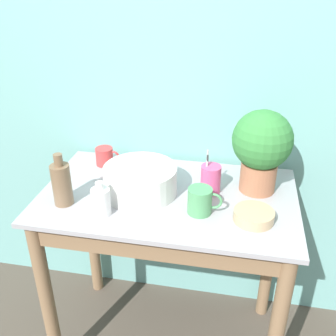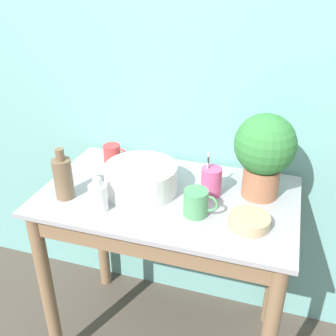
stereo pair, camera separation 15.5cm
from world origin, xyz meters
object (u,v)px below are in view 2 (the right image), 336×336
(mug_red, at_px, (113,153))
(bottle_short, at_px, (98,197))
(bowl_small_tan, at_px, (249,221))
(potted_plant, at_px, (264,151))
(mug_green, at_px, (196,203))
(bowl_wash_large, at_px, (141,179))
(utensil_cup, at_px, (211,181))
(bottle_tall, at_px, (63,177))

(mug_red, bearing_deg, bottle_short, -72.80)
(bottle_short, xyz_separation_m, mug_red, (-0.12, 0.39, -0.02))
(mug_red, relative_size, bowl_small_tan, 0.76)
(potted_plant, relative_size, mug_green, 2.64)
(mug_red, bearing_deg, mug_green, -32.58)
(bowl_wash_large, bearing_deg, bowl_small_tan, -13.67)
(potted_plant, height_order, utensil_cup, potted_plant)
(potted_plant, distance_m, utensil_cup, 0.24)
(bowl_wash_large, xyz_separation_m, bowl_small_tan, (0.46, -0.11, -0.04))
(bowl_wash_large, relative_size, utensil_cup, 1.60)
(bowl_wash_large, bearing_deg, mug_red, 136.70)
(potted_plant, height_order, bowl_small_tan, potted_plant)
(mug_red, bearing_deg, bottle_tall, -98.41)
(potted_plant, xyz_separation_m, bottle_short, (-0.57, -0.29, -0.14))
(bottle_short, distance_m, mug_green, 0.37)
(mug_green, xyz_separation_m, mug_red, (-0.48, 0.31, -0.01))
(mug_red, bearing_deg, potted_plant, -7.84)
(mug_green, bearing_deg, bottle_short, -167.48)
(bottle_tall, bearing_deg, mug_green, 4.06)
(bottle_short, bearing_deg, bowl_wash_large, 59.30)
(bowl_wash_large, relative_size, bowl_small_tan, 2.00)
(bottle_tall, bearing_deg, bowl_wash_large, 25.87)
(utensil_cup, bearing_deg, bowl_wash_large, -167.40)
(potted_plant, bearing_deg, bowl_small_tan, -93.12)
(bottle_short, distance_m, utensil_cup, 0.45)
(bowl_wash_large, height_order, mug_red, bowl_wash_large)
(bowl_wash_large, height_order, bottle_short, bottle_short)
(mug_green, distance_m, utensil_cup, 0.16)
(bottle_tall, xyz_separation_m, bowl_small_tan, (0.73, 0.02, -0.07))
(mug_green, distance_m, bowl_small_tan, 0.20)
(bottle_tall, xyz_separation_m, utensil_cup, (0.56, 0.20, -0.03))
(potted_plant, distance_m, bottle_short, 0.66)
(potted_plant, distance_m, bottle_tall, 0.79)
(bottle_short, xyz_separation_m, mug_green, (0.36, 0.08, -0.01))
(bowl_wash_large, xyz_separation_m, mug_green, (0.26, -0.10, -0.01))
(potted_plant, height_order, bowl_wash_large, potted_plant)
(bottle_short, bearing_deg, bottle_tall, 166.07)
(potted_plant, xyz_separation_m, utensil_cup, (-0.19, -0.05, -0.14))
(potted_plant, bearing_deg, bowl_wash_large, -166.05)
(bottle_short, bearing_deg, mug_red, 107.20)
(bowl_wash_large, height_order, utensil_cup, utensil_cup)
(utensil_cup, bearing_deg, bottle_short, -148.10)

